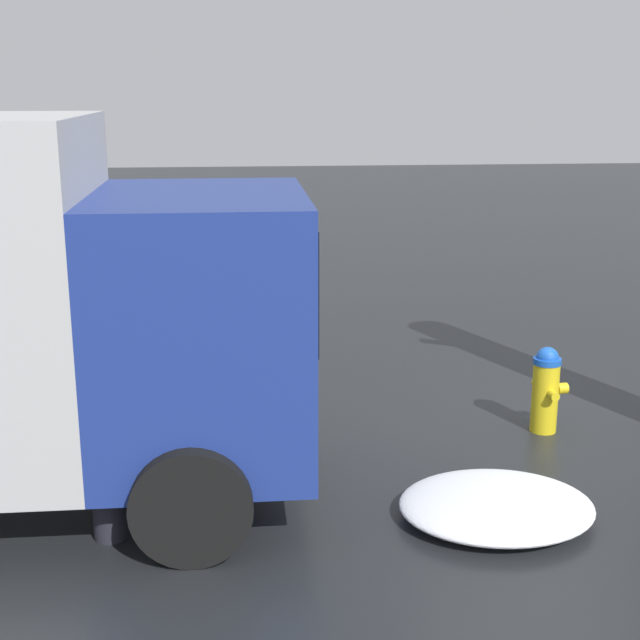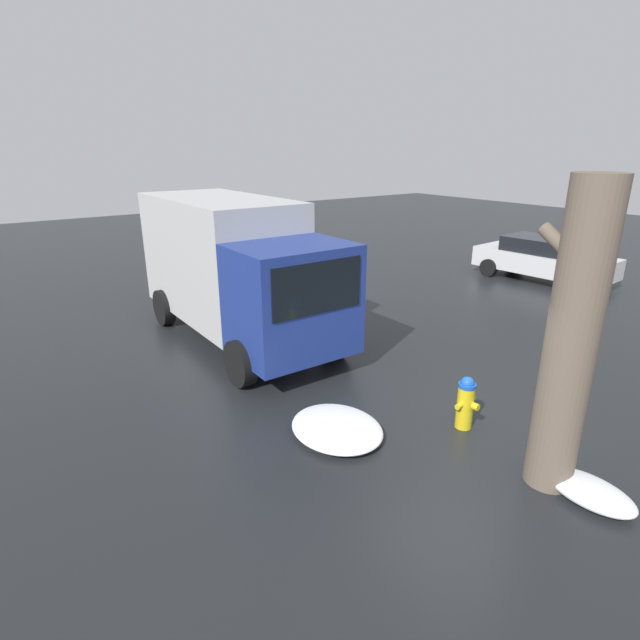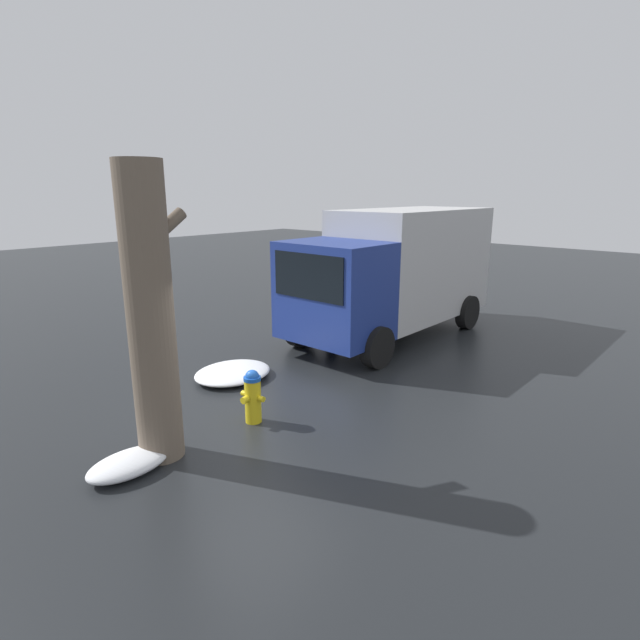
{
  "view_description": "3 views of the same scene",
  "coord_description": "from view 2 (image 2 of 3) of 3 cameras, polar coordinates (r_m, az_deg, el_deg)",
  "views": [
    {
      "loc": [
        3.06,
        8.19,
        3.42
      ],
      "look_at": [
        2.3,
        0.3,
        1.3
      ],
      "focal_mm": 50.0,
      "sensor_mm": 36.0,
      "label": 1
    },
    {
      "loc": [
        -4.37,
        5.97,
        4.3
      ],
      "look_at": [
        3.01,
        0.69,
        1.11
      ],
      "focal_mm": 28.0,
      "sensor_mm": 36.0,
      "label": 2
    },
    {
      "loc": [
        -4.83,
        -5.74,
        3.63
      ],
      "look_at": [
        3.06,
        1.28,
        0.89
      ],
      "focal_mm": 28.0,
      "sensor_mm": 36.0,
      "label": 3
    }
  ],
  "objects": [
    {
      "name": "ground_plane",
      "position": [
        8.56,
        16.0,
        -11.64
      ],
      "size": [
        60.0,
        60.0,
        0.0
      ],
      "primitive_type": "plane",
      "color": "black"
    },
    {
      "name": "fire_hydrant",
      "position": [
        8.34,
        16.31,
        -8.96
      ],
      "size": [
        0.38,
        0.47,
        0.88
      ],
      "rotation": [
        0.0,
        0.0,
        3.25
      ],
      "color": "yellow",
      "rests_on": "ground_plane"
    },
    {
      "name": "tree_trunk",
      "position": [
        6.85,
        26.76,
        -2.22
      ],
      "size": [
        0.94,
        0.62,
        4.02
      ],
      "color": "#6B5B4C",
      "rests_on": "ground_plane"
    },
    {
      "name": "delivery_truck",
      "position": [
        11.54,
        -9.73,
        6.12
      ],
      "size": [
        6.29,
        2.52,
        3.18
      ],
      "rotation": [
        0.0,
        0.0,
        1.57
      ],
      "color": "navy",
      "rests_on": "ground_plane"
    },
    {
      "name": "pedestrian",
      "position": [
        10.0,
        -8.82,
        -0.39
      ],
      "size": [
        0.39,
        0.39,
        1.77
      ],
      "rotation": [
        0.0,
        0.0,
        4.35
      ],
      "color": "#23232D",
      "rests_on": "ground_plane"
    },
    {
      "name": "parked_car",
      "position": [
        18.31,
        24.11,
        6.44
      ],
      "size": [
        4.46,
        2.21,
        1.42
      ],
      "rotation": [
        0.0,
        0.0,
        1.64
      ],
      "color": "silver",
      "rests_on": "ground_plane"
    },
    {
      "name": "snow_pile_by_hydrant",
      "position": [
        7.57,
        28.49,
        -16.86
      ],
      "size": [
        1.12,
        0.67,
        0.24
      ],
      "color": "white",
      "rests_on": "ground_plane"
    },
    {
      "name": "snow_pile_curbside",
      "position": [
        8.0,
        1.93,
        -12.23
      ],
      "size": [
        1.58,
        1.34,
        0.22
      ],
      "color": "white",
      "rests_on": "ground_plane"
    }
  ]
}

